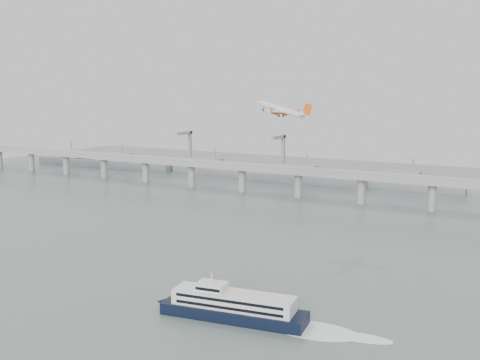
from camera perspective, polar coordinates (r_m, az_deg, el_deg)
The scene contains 5 objects.
ground at distance 254.55m, azimuth -6.19°, elevation -9.74°, with size 900.00×900.00×0.00m, color slate.
bridge at distance 425.05m, azimuth 9.52°, elevation 0.24°, with size 800.00×22.00×23.90m.
distant_fleet at distance 552.89m, azimuth -3.31°, elevation 1.17°, with size 453.00×60.90×40.00m.
ferry at distance 208.17m, azimuth -0.66°, elevation -12.72°, with size 88.22×24.68×16.68m.
airliner at distance 309.03m, azimuth 4.35°, elevation 7.10°, with size 34.86×31.44×11.15m.
Camera 1 is at (141.38, -195.30, 81.65)m, focal length 42.00 mm.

